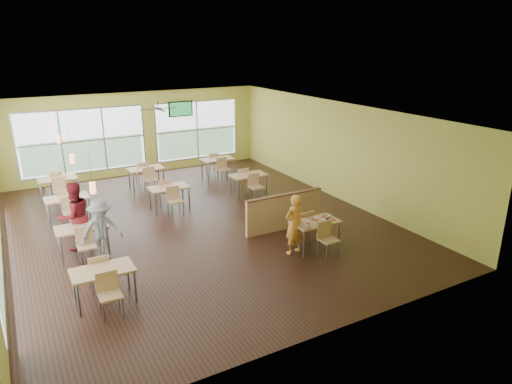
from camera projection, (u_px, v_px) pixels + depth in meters
room at (195, 171)px, 12.72m from camera, size 12.00×12.04×3.20m
window_bays at (78, 162)px, 14.09m from camera, size 9.24×10.24×2.38m
main_table at (315, 225)px, 11.47m from camera, size 1.22×1.52×0.87m
half_wall_divider at (284, 211)px, 12.70m from camera, size 2.40×0.14×1.04m
dining_tables at (143, 192)px, 13.96m from camera, size 6.92×8.72×0.87m
pendant_lights at (65, 149)px, 11.53m from camera, size 0.11×7.31×0.86m
ceiling_fan at (158, 109)px, 14.78m from camera, size 1.25×1.25×0.29m
tv_backwall at (181, 109)px, 18.17m from camera, size 1.00×0.07×0.60m
man_plaid at (294, 224)px, 11.18m from camera, size 0.61×0.45×1.53m
patron_maroon at (75, 216)px, 11.41m from camera, size 1.03×0.91×1.75m
patron_grey at (101, 230)px, 10.89m from camera, size 0.98×0.57×1.51m
cup_blue at (308, 223)px, 11.17m from camera, size 0.08×0.08×0.30m
cup_yellow at (316, 219)px, 11.36m from camera, size 0.09×0.09×0.34m
cup_red_near at (323, 221)px, 11.23m from camera, size 0.10×0.10×0.36m
cup_red_far at (330, 217)px, 11.54m from camera, size 0.08×0.08×0.30m
food_basket at (326, 217)px, 11.61m from camera, size 0.22×0.22×0.05m
ketchup_cup at (334, 220)px, 11.48m from camera, size 0.05×0.05×0.02m
wrapper_left at (308, 228)px, 10.97m from camera, size 0.18×0.17×0.04m
wrapper_mid at (313, 218)px, 11.57m from camera, size 0.26×0.25×0.05m
wrapper_right at (330, 223)px, 11.27m from camera, size 0.18×0.17×0.04m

